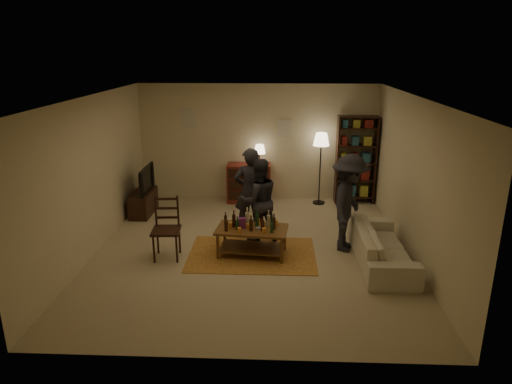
# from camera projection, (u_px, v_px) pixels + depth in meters

# --- Properties ---
(floor) EXTENTS (6.00, 6.00, 0.00)m
(floor) POSITION_uv_depth(u_px,v_px,m) (251.00, 250.00, 8.17)
(floor) COLOR #C6B793
(floor) RESTS_ON ground
(room_shell) EXTENTS (6.00, 6.00, 6.00)m
(room_shell) POSITION_uv_depth(u_px,v_px,m) (230.00, 123.00, 10.48)
(room_shell) COLOR beige
(room_shell) RESTS_ON ground
(rug) EXTENTS (2.20, 1.50, 0.01)m
(rug) POSITION_uv_depth(u_px,v_px,m) (252.00, 254.00, 7.99)
(rug) COLOR #9A3E21
(rug) RESTS_ON ground
(coffee_table) EXTENTS (1.28, 0.79, 0.84)m
(coffee_table) POSITION_uv_depth(u_px,v_px,m) (251.00, 232.00, 7.86)
(coffee_table) COLOR brown
(coffee_table) RESTS_ON ground
(dining_chair) EXTENTS (0.50, 0.50, 1.09)m
(dining_chair) POSITION_uv_depth(u_px,v_px,m) (166.00, 225.00, 7.77)
(dining_chair) COLOR #321A10
(dining_chair) RESTS_ON ground
(tv_stand) EXTENTS (0.40, 1.00, 1.06)m
(tv_stand) POSITION_uv_depth(u_px,v_px,m) (143.00, 197.00, 9.87)
(tv_stand) COLOR #321A10
(tv_stand) RESTS_ON ground
(dresser) EXTENTS (1.00, 0.50, 1.36)m
(dresser) POSITION_uv_depth(u_px,v_px,m) (249.00, 182.00, 10.62)
(dresser) COLOR maroon
(dresser) RESTS_ON ground
(bookshelf) EXTENTS (0.90, 0.34, 2.02)m
(bookshelf) POSITION_uv_depth(u_px,v_px,m) (356.00, 159.00, 10.41)
(bookshelf) COLOR #321A10
(bookshelf) RESTS_ON ground
(floor_lamp) EXTENTS (0.36, 0.36, 1.65)m
(floor_lamp) POSITION_uv_depth(u_px,v_px,m) (321.00, 144.00, 10.21)
(floor_lamp) COLOR black
(floor_lamp) RESTS_ON ground
(sofa) EXTENTS (0.81, 2.08, 0.61)m
(sofa) POSITION_uv_depth(u_px,v_px,m) (382.00, 246.00, 7.61)
(sofa) COLOR beige
(sofa) RESTS_ON ground
(person_left) EXTENTS (0.68, 0.52, 1.70)m
(person_left) POSITION_uv_depth(u_px,v_px,m) (250.00, 192.00, 8.68)
(person_left) COLOR #25252C
(person_left) RESTS_ON ground
(person_right) EXTENTS (0.93, 0.83, 1.58)m
(person_right) POSITION_uv_depth(u_px,v_px,m) (258.00, 201.00, 8.35)
(person_right) COLOR #28272F
(person_right) RESTS_ON ground
(person_by_sofa) EXTENTS (1.00, 1.28, 1.74)m
(person_by_sofa) POSITION_uv_depth(u_px,v_px,m) (349.00, 203.00, 7.96)
(person_by_sofa) COLOR #222229
(person_by_sofa) RESTS_ON ground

